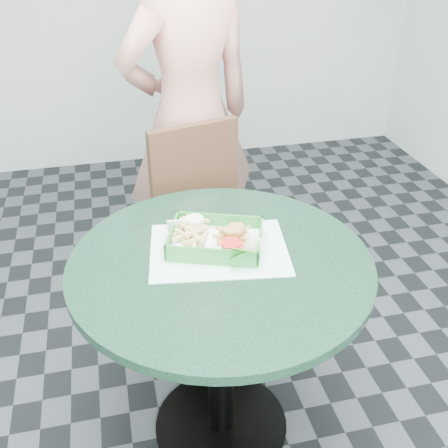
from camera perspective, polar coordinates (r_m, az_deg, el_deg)
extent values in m
cube|color=#303335|center=(2.12, -0.31, -21.05)|extent=(4.00, 5.00, 0.02)
cylinder|color=black|center=(2.12, -0.31, -20.89)|extent=(0.49, 0.49, 0.02)
cylinder|color=black|center=(1.84, -0.34, -13.83)|extent=(0.09, 0.09, 0.70)
cylinder|color=#293930|center=(1.60, -0.38, -4.89)|extent=(0.92, 0.92, 0.03)
cube|color=#56351D|center=(2.20, -2.15, -2.63)|extent=(0.40, 0.40, 0.04)
cube|color=#56351D|center=(2.23, -3.20, 5.23)|extent=(0.40, 0.04, 0.46)
cube|color=#56351D|center=(2.20, -5.55, -10.71)|extent=(0.04, 0.04, 0.43)
cube|color=#56351D|center=(2.25, 3.14, -9.41)|extent=(0.04, 0.04, 0.43)
cube|color=#56351D|center=(2.46, -6.73, -5.49)|extent=(0.04, 0.04, 0.43)
cube|color=#56351D|center=(2.50, 1.00, -4.46)|extent=(0.04, 0.04, 0.43)
imported|color=tan|center=(2.30, -3.82, 14.64)|extent=(0.85, 0.68, 2.04)
cube|color=#C0F0EB|center=(1.63, -0.57, -3.33)|extent=(0.46, 0.37, 0.00)
cube|color=#268532|center=(1.64, -0.91, -2.86)|extent=(0.28, 0.21, 0.01)
cube|color=white|center=(1.64, -0.91, -2.69)|extent=(0.27, 0.19, 0.00)
cube|color=#268532|center=(1.71, -1.63, -0.25)|extent=(0.28, 0.01, 0.05)
cube|color=#268532|center=(1.55, -0.12, -4.02)|extent=(0.28, 0.01, 0.05)
cube|color=#268532|center=(1.66, 3.72, -1.43)|extent=(0.01, 0.21, 0.05)
cube|color=#268532|center=(1.61, -5.69, -2.65)|extent=(0.01, 0.21, 0.05)
cylinder|color=#E0A754|center=(1.65, 0.89, -1.88)|extent=(0.11, 0.11, 0.02)
cylinder|color=silver|center=(1.66, -3.87, -0.91)|extent=(0.06, 0.06, 0.03)
cylinder|color=white|center=(1.65, -3.89, -0.41)|extent=(0.05, 0.05, 0.00)
cylinder|color=white|center=(1.60, 1.59, -3.17)|extent=(0.07, 0.07, 0.02)
torus|color=beige|center=(1.59, 1.60, -2.70)|extent=(0.07, 0.07, 0.01)
cylinder|color=red|center=(1.58, 1.60, -2.43)|extent=(0.06, 0.06, 0.01)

